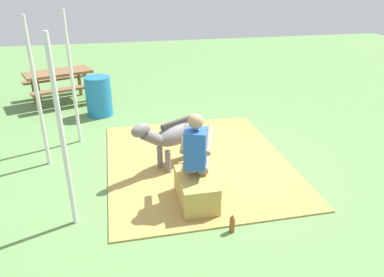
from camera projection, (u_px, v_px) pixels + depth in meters
The scene contains 11 objects.
ground_plane at pixel (202, 169), 5.93m from camera, with size 24.00×24.00×0.00m, color #608C4C.
hay_patch at pixel (197, 162), 6.13m from camera, with size 3.51×2.93×0.02m, color #AD8C47.
hay_bale at pixel (196, 190), 4.98m from camera, with size 0.79×0.48×0.41m, color tan.
person_seated at pixel (196, 152), 4.91m from camera, with size 0.72×0.55×1.29m.
pony_standing at pixel (173, 136), 5.76m from camera, with size 0.85×1.21×0.92m.
soda_bottle at pixel (232, 223), 4.45m from camera, with size 0.07×0.07×0.25m.
water_barrel at pixel (99, 96), 7.99m from camera, with size 0.55×0.55×0.86m, color #1E72B2.
tent_pole_left at pixel (62, 138), 4.18m from camera, with size 0.06×0.06×2.36m, color silver.
tent_pole_right at pixel (72, 80), 6.40m from camera, with size 0.06×0.06×2.36m, color silver.
tent_pole_mid at pixel (37, 95), 5.61m from camera, with size 0.06×0.06×2.36m, color silver.
picnic_bench at pixel (59, 78), 8.75m from camera, with size 1.73×1.85×0.75m.
Camera 1 is at (-5.04, 1.26, 2.91)m, focal length 34.38 mm.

